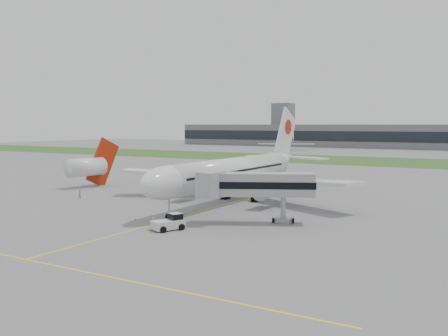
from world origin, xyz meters
The scene contains 14 objects.
ground centered at (0.00, 0.00, 0.00)m, with size 600.00×600.00×0.00m, color gray.
apron_markings centered at (0.00, -5.00, 0.00)m, with size 70.00×70.00×0.04m, color yellow, non-canonical shape.
grass_strip centered at (0.00, 120.00, 0.01)m, with size 600.00×50.00×0.02m, color #2A4B1C.
terminal_building centered at (0.00, 229.87, 7.00)m, with size 320.00×22.30×14.00m.
control_tower centered at (-90.00, 232.00, 0.00)m, with size 12.00×12.00×56.00m, color slate, non-canonical shape.
airliner centered at (0.00, 4.87, 5.66)m, with size 48.13×53.95×17.88m.
pushback_tug centered at (4.12, -20.37, 0.98)m, with size 4.06×4.76×2.14m.
jet_bridge centered at (11.91, -11.07, 5.49)m, with size 15.19×10.73×7.43m.
safety_cone_left centered at (-3.78, -18.18, 0.25)m, with size 0.37×0.37×0.50m, color orange.
safety_cone_right centered at (0.50, -19.77, 0.28)m, with size 0.40×0.40×0.55m, color orange.
ground_crew_near centered at (2.09, -21.35, 0.82)m, with size 0.60×0.39×1.65m, color #9EE325.
ground_crew_far centered at (-27.06, -6.60, 0.85)m, with size 0.83×0.64×1.70m, color #A2EC27.
neighbor_aircraft centered at (-38.75, 7.09, 4.64)m, with size 5.47×14.51×11.72m.
distant_aircraft_left centered at (-64.79, 178.90, 0.00)m, with size 30.60×27.00×11.70m, color silver, non-canonical shape.
Camera 1 is at (43.57, -73.39, 14.02)m, focal length 40.00 mm.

